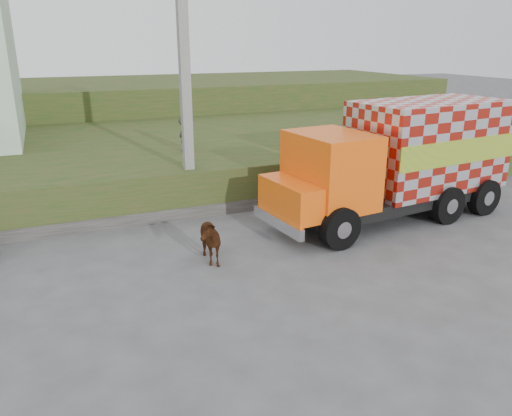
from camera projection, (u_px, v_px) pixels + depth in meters
name	position (u px, v px, depth m)	size (l,w,h in m)	color
ground	(277.00, 261.00, 12.89)	(120.00, 120.00, 0.00)	#474749
embankment	(179.00, 155.00, 21.39)	(40.00, 12.00, 1.50)	#214416
embankment_far	(131.00, 106.00, 31.65)	(40.00, 12.00, 3.00)	#214416
retaining_strip	(163.00, 214.00, 15.76)	(16.00, 0.50, 0.40)	#595651
utility_pole	(185.00, 87.00, 15.25)	(1.20, 0.30, 8.00)	gray
cargo_truck	(401.00, 160.00, 15.64)	(8.39, 3.59, 3.64)	black
cow	(206.00, 239.00, 12.72)	(0.66, 1.46, 1.23)	#37120D
pedestrian	(186.00, 128.00, 18.37)	(0.63, 0.41, 1.72)	#302D2B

